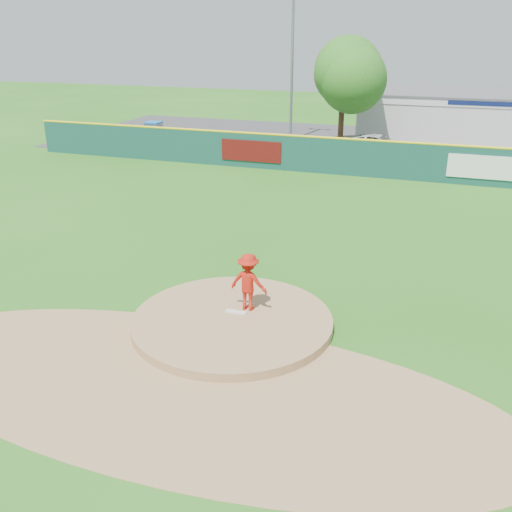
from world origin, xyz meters
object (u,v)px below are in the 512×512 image
(playground_slide, at_px, (154,133))
(light_pole_left, at_px, (292,52))
(deciduous_tree, at_px, (343,79))
(van, at_px, (378,144))
(pitcher, at_px, (248,282))
(pool_building_grp, at_px, (469,116))

(playground_slide, distance_m, light_pole_left, 11.04)
(light_pole_left, bearing_deg, deciduous_tree, -26.57)
(van, bearing_deg, pitcher, -173.73)
(pool_building_grp, xyz_separation_m, deciduous_tree, (-8.00, -6.99, 2.89))
(light_pole_left, bearing_deg, playground_slide, -153.13)
(deciduous_tree, height_order, light_pole_left, light_pole_left)
(pool_building_grp, bearing_deg, pitcher, -100.40)
(pitcher, height_order, van, pitcher)
(deciduous_tree, bearing_deg, pitcher, -84.73)
(van, height_order, playground_slide, playground_slide)
(van, relative_size, playground_slide, 1.55)
(pitcher, height_order, light_pole_left, light_pole_left)
(pitcher, relative_size, pool_building_grp, 0.11)
(pool_building_grp, height_order, light_pole_left, light_pole_left)
(playground_slide, bearing_deg, pool_building_grp, 24.42)
(pitcher, bearing_deg, playground_slide, -52.01)
(playground_slide, height_order, deciduous_tree, deciduous_tree)
(pitcher, xyz_separation_m, pool_building_grp, (5.75, 31.35, 0.59))
(van, bearing_deg, playground_slide, 103.77)
(deciduous_tree, xyz_separation_m, light_pole_left, (-4.00, 2.00, 1.50))
(light_pole_left, bearing_deg, pool_building_grp, 22.60)
(pool_building_grp, distance_m, light_pole_left, 13.72)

